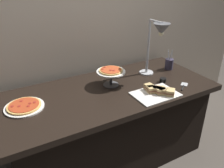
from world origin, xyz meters
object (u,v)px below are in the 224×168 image
(sandwich_platter, at_px, (157,92))
(sauce_cup_near, at_px, (163,80))
(heat_lamp, at_px, (158,35))
(utensil_holder, at_px, (169,64))
(pizza_plate_front, at_px, (24,106))
(serving_spatula, at_px, (184,86))
(pizza_plate_center, at_px, (111,73))

(sandwich_platter, bearing_deg, sauce_cup_near, 38.77)
(heat_lamp, relative_size, utensil_holder, 2.45)
(heat_lamp, xyz_separation_m, utensil_holder, (0.27, 0.10, -0.36))
(pizza_plate_front, bearing_deg, sauce_cup_near, -7.80)
(sandwich_platter, distance_m, sauce_cup_near, 0.25)
(heat_lamp, distance_m, sandwich_platter, 0.51)
(utensil_holder, xyz_separation_m, serving_spatula, (-0.15, -0.37, -0.06))
(heat_lamp, distance_m, utensil_holder, 0.46)
(utensil_holder, bearing_deg, heat_lamp, -158.64)
(pizza_plate_front, height_order, sauce_cup_near, sauce_cup_near)
(pizza_plate_front, xyz_separation_m, utensil_holder, (1.47, 0.04, 0.05))
(pizza_plate_center, height_order, serving_spatula, pizza_plate_center)
(sandwich_platter, relative_size, serving_spatula, 2.37)
(heat_lamp, bearing_deg, sandwich_platter, -124.96)
(serving_spatula, bearing_deg, heat_lamp, 113.37)
(pizza_plate_center, height_order, sandwich_platter, pizza_plate_center)
(pizza_plate_center, bearing_deg, sandwich_platter, -52.60)
(pizza_plate_center, xyz_separation_m, sauce_cup_near, (0.45, -0.18, -0.10))
(heat_lamp, distance_m, sauce_cup_near, 0.41)
(heat_lamp, height_order, pizza_plate_front, heat_lamp)
(pizza_plate_front, bearing_deg, pizza_plate_center, 1.02)
(heat_lamp, relative_size, sandwich_platter, 1.44)
(pizza_plate_center, bearing_deg, sauce_cup_near, -21.65)
(pizza_plate_front, height_order, utensil_holder, utensil_holder)
(pizza_plate_center, height_order, utensil_holder, utensil_holder)
(sauce_cup_near, height_order, serving_spatula, sauce_cup_near)
(pizza_plate_center, xyz_separation_m, utensil_holder, (0.71, 0.03, -0.06))
(utensil_holder, height_order, serving_spatula, utensil_holder)
(sauce_cup_near, xyz_separation_m, utensil_holder, (0.26, 0.21, 0.04))
(sandwich_platter, xyz_separation_m, utensil_holder, (0.45, 0.37, 0.03))
(utensil_holder, bearing_deg, pizza_plate_center, -177.54)
(pizza_plate_front, relative_size, sauce_cup_near, 4.89)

